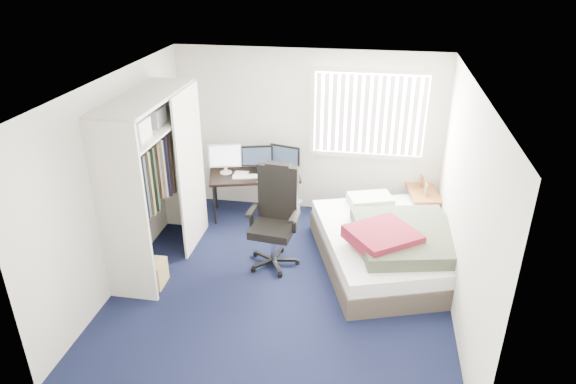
% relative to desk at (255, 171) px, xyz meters
% --- Properties ---
extents(ground, '(4.20, 4.20, 0.00)m').
position_rel_desk_xyz_m(ground, '(0.76, -1.76, -0.71)').
color(ground, black).
rests_on(ground, ground).
extents(room_shell, '(4.20, 4.20, 4.20)m').
position_rel_desk_xyz_m(room_shell, '(0.76, -1.76, 0.80)').
color(room_shell, silver).
rests_on(room_shell, ground).
extents(window_assembly, '(1.72, 0.09, 1.32)m').
position_rel_desk_xyz_m(window_assembly, '(1.66, 0.29, 0.89)').
color(window_assembly, white).
rests_on(window_assembly, ground).
extents(closet, '(0.64, 1.84, 2.22)m').
position_rel_desk_xyz_m(closet, '(-0.91, -1.49, 0.64)').
color(closet, beige).
rests_on(closet, ground).
extents(desk, '(1.48, 0.98, 1.13)m').
position_rel_desk_xyz_m(desk, '(0.00, 0.00, 0.00)').
color(desk, black).
rests_on(desk, ground).
extents(office_chair, '(0.69, 0.69, 1.34)m').
position_rel_desk_xyz_m(office_chair, '(0.56, -1.28, -0.20)').
color(office_chair, black).
rests_on(office_chair, ground).
extents(footstool, '(0.36, 0.32, 0.25)m').
position_rel_desk_xyz_m(footstool, '(0.54, 0.00, -0.52)').
color(footstool, white).
rests_on(footstool, ground).
extents(nightstand, '(0.53, 0.86, 0.74)m').
position_rel_desk_xyz_m(nightstand, '(2.51, 0.09, -0.22)').
color(nightstand, brown).
rests_on(nightstand, ground).
extents(bed, '(2.21, 2.55, 0.70)m').
position_rel_desk_xyz_m(bed, '(2.03, -1.12, -0.42)').
color(bed, '#443A31').
rests_on(bed, ground).
extents(pine_box, '(0.43, 0.33, 0.32)m').
position_rel_desk_xyz_m(pine_box, '(-0.89, -2.06, -0.55)').
color(pine_box, tan).
rests_on(pine_box, ground).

